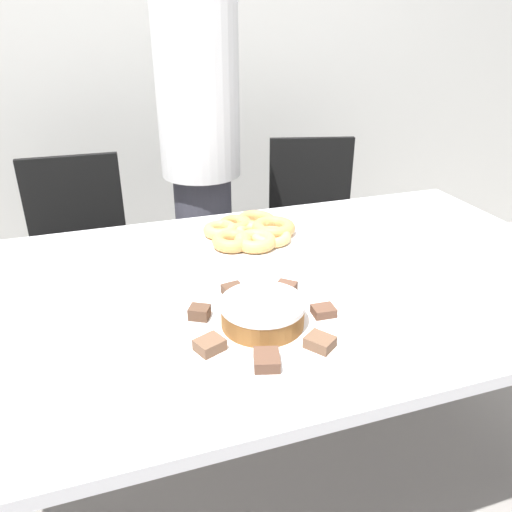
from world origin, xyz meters
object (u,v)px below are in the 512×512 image
Objects in this scene: frosted_cake at (263,313)px; napkin at (430,263)px; plate_donuts at (251,238)px; plate_cake at (263,326)px; person_standing at (201,157)px; office_chair_left at (84,273)px; office_chair_right at (313,241)px.

frosted_cake is 0.57m from napkin.
plate_donuts is at bearing 143.00° from napkin.
plate_cake is at bearing -164.47° from napkin.
plate_cake and plate_donuts have the same top height.
frosted_cake is at bearing -164.47° from napkin.
plate_donuts is 0.53m from napkin.
frosted_cake is (-0.13, -0.47, 0.03)m from plate_donuts.
person_standing reaches higher than office_chair_left.
plate_donuts is 0.49m from frosted_cake.
office_chair_right is at bearing 59.90° from frosted_cake.
napkin is at bearing 15.53° from frosted_cake.
person_standing is at bearing 91.81° from plate_donuts.
office_chair_left is at bearing 130.15° from plate_donuts.
plate_donuts is at bearing -88.19° from person_standing.
office_chair_right is (1.05, -0.00, 0.00)m from office_chair_left.
office_chair_left reaches higher than plate_cake.
person_standing is 8.75× the size of frosted_cake.
office_chair_right is 1.32m from plate_cake.
frosted_cake is (0.41, -1.10, 0.39)m from office_chair_left.
office_chair_left reaches higher than plate_donuts.
person_standing is 1.08m from plate_cake.
person_standing is 1.08m from frosted_cake.
office_chair_right is 1.33m from frosted_cake.
plate_cake is 0.99× the size of plate_donuts.
office_chair_left is at bearing 110.31° from frosted_cake.
napkin is at bearing 15.53° from plate_cake.
office_chair_right is 0.89m from plate_donuts.
office_chair_left is 2.20× the size of plate_cake.
plate_donuts is 3.02× the size of napkin.
person_standing reaches higher than plate_cake.
person_standing reaches higher than plate_donuts.
office_chair_left and office_chair_right have the same top height.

